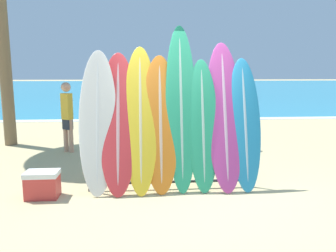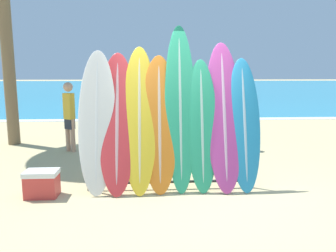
{
  "view_description": "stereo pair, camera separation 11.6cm",
  "coord_description": "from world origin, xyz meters",
  "px_view_note": "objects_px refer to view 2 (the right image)",
  "views": [
    {
      "loc": [
        -0.78,
        -4.69,
        1.85
      ],
      "look_at": [
        -0.34,
        1.09,
        0.89
      ],
      "focal_mm": 35.0,
      "sensor_mm": 36.0,
      "label": 1
    },
    {
      "loc": [
        -0.67,
        -4.7,
        1.85
      ],
      "look_at": [
        -0.34,
        1.09,
        0.89
      ],
      "focal_mm": 35.0,
      "sensor_mm": 36.0,
      "label": 2
    }
  ],
  "objects_px": {
    "surfboard_slot_4": "(180,108)",
    "surfboard_slot_2": "(140,119)",
    "surfboard_slot_6": "(224,116)",
    "surfboard_slot_0": "(97,121)",
    "person_mid_beach": "(197,100)",
    "person_far_right": "(227,112)",
    "surfboard_slot_5": "(202,125)",
    "cooler_box": "(42,183)",
    "surfboard_slot_3": "(160,123)",
    "person_far_left": "(146,114)",
    "surfboard_slot_7": "(244,124)",
    "surfboard_slot_1": "(117,122)",
    "surfboard_rack": "(171,160)",
    "person_near_water": "(69,114)"
  },
  "relations": [
    {
      "from": "surfboard_rack",
      "to": "cooler_box",
      "type": "distance_m",
      "value": 1.98
    },
    {
      "from": "person_mid_beach",
      "to": "surfboard_rack",
      "type": "bearing_deg",
      "value": 150.6
    },
    {
      "from": "surfboard_slot_1",
      "to": "person_far_left",
      "type": "bearing_deg",
      "value": 78.51
    },
    {
      "from": "surfboard_slot_5",
      "to": "cooler_box",
      "type": "height_order",
      "value": "surfboard_slot_5"
    },
    {
      "from": "surfboard_slot_5",
      "to": "surfboard_slot_7",
      "type": "xyz_separation_m",
      "value": [
        0.67,
        0.0,
        0.01
      ]
    },
    {
      "from": "surfboard_slot_4",
      "to": "person_far_right",
      "type": "bearing_deg",
      "value": 62.51
    },
    {
      "from": "surfboard_slot_7",
      "to": "person_mid_beach",
      "type": "height_order",
      "value": "surfboard_slot_7"
    },
    {
      "from": "surfboard_slot_1",
      "to": "cooler_box",
      "type": "relative_size",
      "value": 4.52
    },
    {
      "from": "surfboard_slot_4",
      "to": "surfboard_slot_6",
      "type": "bearing_deg",
      "value": -2.34
    },
    {
      "from": "surfboard_rack",
      "to": "cooler_box",
      "type": "relative_size",
      "value": 5.5
    },
    {
      "from": "person_far_left",
      "to": "surfboard_slot_6",
      "type": "bearing_deg",
      "value": -44.18
    },
    {
      "from": "person_near_water",
      "to": "person_mid_beach",
      "type": "xyz_separation_m",
      "value": [
        3.42,
        3.07,
        0.05
      ]
    },
    {
      "from": "person_near_water",
      "to": "surfboard_slot_7",
      "type": "bearing_deg",
      "value": -3.42
    },
    {
      "from": "surfboard_slot_5",
      "to": "surfboard_slot_7",
      "type": "bearing_deg",
      "value": 0.41
    },
    {
      "from": "surfboard_slot_1",
      "to": "person_far_right",
      "type": "height_order",
      "value": "surfboard_slot_1"
    },
    {
      "from": "surfboard_slot_2",
      "to": "surfboard_slot_5",
      "type": "height_order",
      "value": "surfboard_slot_2"
    },
    {
      "from": "person_near_water",
      "to": "cooler_box",
      "type": "xyz_separation_m",
      "value": [
        0.24,
        -2.87,
        -0.68
      ]
    },
    {
      "from": "surfboard_slot_7",
      "to": "person_mid_beach",
      "type": "relative_size",
      "value": 1.21
    },
    {
      "from": "surfboard_slot_2",
      "to": "surfboard_slot_3",
      "type": "bearing_deg",
      "value": -4.15
    },
    {
      "from": "cooler_box",
      "to": "person_far_left",
      "type": "bearing_deg",
      "value": 56.26
    },
    {
      "from": "surfboard_slot_3",
      "to": "cooler_box",
      "type": "xyz_separation_m",
      "value": [
        -1.77,
        -0.24,
        -0.86
      ]
    },
    {
      "from": "surfboard_slot_1",
      "to": "cooler_box",
      "type": "distance_m",
      "value": 1.45
    },
    {
      "from": "person_far_right",
      "to": "surfboard_slot_5",
      "type": "bearing_deg",
      "value": -46.03
    },
    {
      "from": "surfboard_slot_5",
      "to": "cooler_box",
      "type": "bearing_deg",
      "value": -174.98
    },
    {
      "from": "surfboard_slot_2",
      "to": "person_far_left",
      "type": "bearing_deg",
      "value": 88.0
    },
    {
      "from": "surfboard_slot_2",
      "to": "person_near_water",
      "type": "distance_m",
      "value": 3.12
    },
    {
      "from": "person_mid_beach",
      "to": "surfboard_slot_6",
      "type": "bearing_deg",
      "value": 158.77
    },
    {
      "from": "surfboard_slot_7",
      "to": "person_mid_beach",
      "type": "xyz_separation_m",
      "value": [
        0.08,
        5.72,
        -0.1
      ]
    },
    {
      "from": "surfboard_slot_6",
      "to": "person_near_water",
      "type": "bearing_deg",
      "value": 139.34
    },
    {
      "from": "person_far_right",
      "to": "surfboard_slot_4",
      "type": "bearing_deg",
      "value": -52.43
    },
    {
      "from": "surfboard_rack",
      "to": "cooler_box",
      "type": "height_order",
      "value": "surfboard_rack"
    },
    {
      "from": "surfboard_slot_7",
      "to": "person_mid_beach",
      "type": "bearing_deg",
      "value": 89.23
    },
    {
      "from": "surfboard_slot_4",
      "to": "person_near_water",
      "type": "xyz_separation_m",
      "value": [
        -2.34,
        2.58,
        -0.41
      ]
    },
    {
      "from": "surfboard_slot_1",
      "to": "person_mid_beach",
      "type": "height_order",
      "value": "surfboard_slot_1"
    },
    {
      "from": "surfboard_slot_4",
      "to": "surfboard_slot_2",
      "type": "bearing_deg",
      "value": -177.28
    },
    {
      "from": "surfboard_slot_6",
      "to": "person_mid_beach",
      "type": "height_order",
      "value": "surfboard_slot_6"
    },
    {
      "from": "surfboard_slot_2",
      "to": "surfboard_slot_3",
      "type": "relative_size",
      "value": 1.07
    },
    {
      "from": "surfboard_slot_6",
      "to": "cooler_box",
      "type": "bearing_deg",
      "value": -174.61
    },
    {
      "from": "surfboard_slot_0",
      "to": "person_mid_beach",
      "type": "distance_m",
      "value": 6.17
    },
    {
      "from": "person_far_left",
      "to": "surfboard_slot_5",
      "type": "bearing_deg",
      "value": -52.51
    },
    {
      "from": "surfboard_slot_2",
      "to": "person_far_left",
      "type": "xyz_separation_m",
      "value": [
        0.07,
        2.04,
        -0.19
      ]
    },
    {
      "from": "surfboard_slot_4",
      "to": "person_far_right",
      "type": "height_order",
      "value": "surfboard_slot_4"
    },
    {
      "from": "surfboard_slot_5",
      "to": "cooler_box",
      "type": "xyz_separation_m",
      "value": [
        -2.43,
        -0.21,
        -0.83
      ]
    },
    {
      "from": "surfboard_slot_1",
      "to": "person_far_left",
      "type": "distance_m",
      "value": 2.09
    },
    {
      "from": "surfboard_slot_2",
      "to": "person_far_right",
      "type": "distance_m",
      "value": 3.42
    },
    {
      "from": "surfboard_slot_0",
      "to": "person_mid_beach",
      "type": "height_order",
      "value": "surfboard_slot_0"
    },
    {
      "from": "surfboard_slot_0",
      "to": "surfboard_slot_5",
      "type": "bearing_deg",
      "value": -1.06
    },
    {
      "from": "surfboard_slot_0",
      "to": "person_far_left",
      "type": "bearing_deg",
      "value": 70.55
    },
    {
      "from": "surfboard_slot_0",
      "to": "person_far_right",
      "type": "xyz_separation_m",
      "value": [
        2.7,
        2.75,
        -0.2
      ]
    },
    {
      "from": "surfboard_slot_0",
      "to": "surfboard_slot_1",
      "type": "relative_size",
      "value": 1.01
    }
  ]
}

